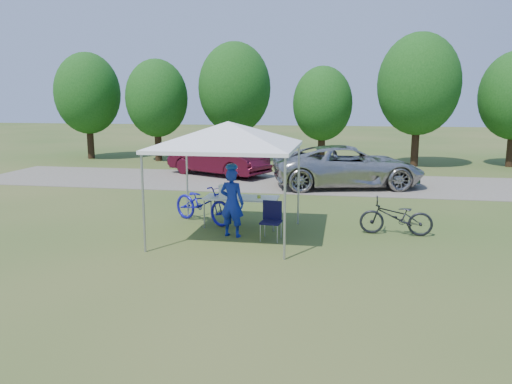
% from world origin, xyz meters
% --- Properties ---
extents(ground, '(100.00, 100.00, 0.00)m').
position_xyz_m(ground, '(0.00, 0.00, 0.00)').
color(ground, '#2D5119').
rests_on(ground, ground).
extents(gravel_strip, '(24.00, 5.00, 0.02)m').
position_xyz_m(gravel_strip, '(0.00, 8.00, 0.01)').
color(gravel_strip, gray).
rests_on(gravel_strip, ground).
extents(canopy, '(4.53, 4.53, 3.00)m').
position_xyz_m(canopy, '(0.00, 0.00, 2.65)').
color(canopy, '#A5A5AA').
rests_on(canopy, ground).
extents(treeline, '(24.89, 4.28, 6.30)m').
position_xyz_m(treeline, '(-0.29, 14.05, 3.53)').
color(treeline, '#382314').
rests_on(treeline, ground).
extents(folding_table, '(1.87, 0.78, 0.77)m').
position_xyz_m(folding_table, '(0.09, 0.98, 0.73)').
color(folding_table, white).
rests_on(folding_table, ground).
extents(folding_chair, '(0.49, 0.51, 0.89)m').
position_xyz_m(folding_chair, '(1.02, -0.01, 0.52)').
color(folding_chair, black).
rests_on(folding_chair, ground).
extents(cooler, '(0.41, 0.28, 0.30)m').
position_xyz_m(cooler, '(-0.27, 0.98, 0.92)').
color(cooler, white).
rests_on(cooler, folding_table).
extents(ice_cream_cup, '(0.09, 0.09, 0.07)m').
position_xyz_m(ice_cream_cup, '(0.56, 0.93, 0.80)').
color(ice_cream_cup, '#A8BE2C').
rests_on(ice_cream_cup, folding_table).
extents(cyclist, '(0.67, 0.51, 1.64)m').
position_xyz_m(cyclist, '(0.07, 0.03, 0.82)').
color(cyclist, '#122497').
rests_on(cyclist, ground).
extents(bike_blue, '(2.09, 1.59, 1.05)m').
position_xyz_m(bike_blue, '(-1.00, 1.22, 0.53)').
color(bike_blue, '#1714AF').
rests_on(bike_blue, ground).
extents(bike_dark, '(1.73, 0.66, 0.90)m').
position_xyz_m(bike_dark, '(3.92, 0.84, 0.45)').
color(bike_dark, black).
rests_on(bike_dark, ground).
extents(minivan, '(5.92, 3.72, 1.52)m').
position_xyz_m(minivan, '(2.79, 7.34, 0.78)').
color(minivan, '#B2B1AD').
rests_on(minivan, gravel_strip).
extents(sedan, '(4.80, 3.42, 1.50)m').
position_xyz_m(sedan, '(-2.63, 9.29, 0.77)').
color(sedan, '#460B1A').
rests_on(sedan, gravel_strip).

